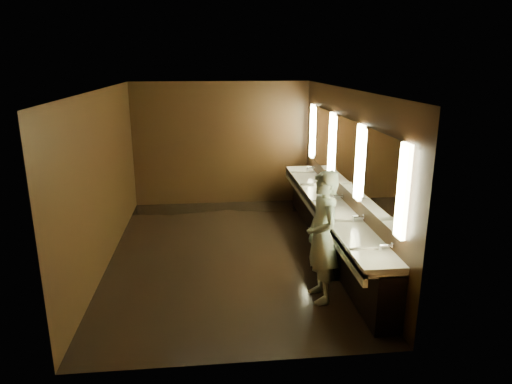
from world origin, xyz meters
TOP-DOWN VIEW (x-y plane):
  - floor at (0.00, 0.00)m, footprint 6.00×6.00m
  - ceiling at (0.00, 0.00)m, footprint 4.00×6.00m
  - wall_back at (0.00, 3.00)m, footprint 4.00×0.02m
  - wall_front at (0.00, -3.00)m, footprint 4.00×0.02m
  - wall_left at (-2.00, 0.00)m, footprint 0.02×6.00m
  - wall_right at (2.00, 0.00)m, footprint 0.02×6.00m
  - sink_counter at (1.79, 0.00)m, footprint 0.55×5.40m
  - mirror_band at (1.98, -0.00)m, footprint 0.06×5.03m
  - person at (1.21, -1.68)m, footprint 0.51×0.71m
  - trash_bin at (1.58, -1.03)m, footprint 0.43×0.43m

SIDE VIEW (x-z plane):
  - floor at x=0.00m, z-range 0.00..0.00m
  - trash_bin at x=1.58m, z-range 0.00..0.54m
  - sink_counter at x=1.79m, z-range -0.01..1.00m
  - person at x=1.21m, z-range 0.00..1.85m
  - wall_back at x=0.00m, z-range 0.00..2.80m
  - wall_front at x=0.00m, z-range 0.00..2.80m
  - wall_left at x=-2.00m, z-range 0.00..2.80m
  - wall_right at x=2.00m, z-range 0.00..2.80m
  - mirror_band at x=1.98m, z-range 1.17..2.32m
  - ceiling at x=0.00m, z-range 2.79..2.81m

